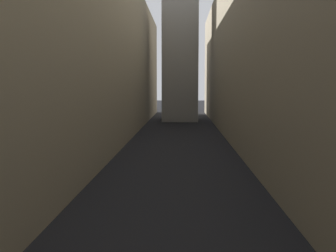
% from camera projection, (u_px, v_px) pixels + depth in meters
% --- Properties ---
extents(ground_plane, '(264.00, 264.00, 0.00)m').
position_uv_depth(ground_plane, '(178.00, 148.00, 41.76)').
color(ground_plane, black).
extents(building_block_left, '(14.86, 108.00, 19.53)m').
position_uv_depth(building_block_left, '(52.00, 51.00, 43.26)').
color(building_block_left, gray).
rests_on(building_block_left, ground).
extents(building_block_right, '(15.58, 108.00, 20.14)m').
position_uv_depth(building_block_right, '(310.00, 47.00, 42.31)').
color(building_block_right, gray).
rests_on(building_block_right, ground).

